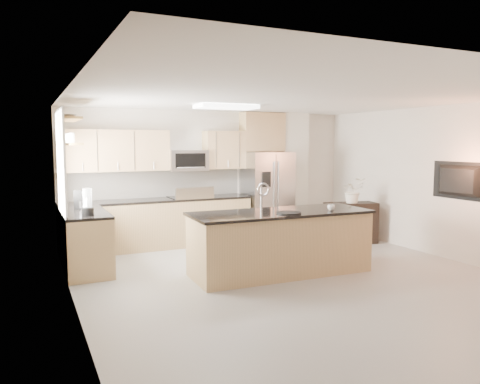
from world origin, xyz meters
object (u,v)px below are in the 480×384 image
island (280,242)px  flower_vase (353,184)px  bowl (66,116)px  range (190,220)px  microwave (187,160)px  cup (331,208)px  television (456,181)px  blender (88,204)px  platter (289,213)px  coffee_maker (80,200)px  refrigerator (267,195)px  kettle (87,204)px  credenza (350,223)px

island → flower_vase: flower_vase is taller
bowl → flower_vase: bowl is taller
range → island: (0.57, -2.50, 0.00)m
microwave → bowl: (-2.25, -0.87, 0.75)m
range → flower_vase: size_ratio=1.53×
cup → television: size_ratio=0.10×
blender → television: size_ratio=0.37×
platter → bowl: (-2.82, 2.00, 1.43)m
microwave → coffee_maker: microwave is taller
refrigerator → flower_vase: (1.23, -1.22, 0.28)m
range → bowl: bearing=-161.7°
cup → blender: bearing=160.0°
microwave → coffee_maker: 2.35m
platter → blender: 2.91m
island → coffee_maker: size_ratio=8.90×
microwave → bowl: 2.53m
range → blender: (-2.07, -1.52, 0.62)m
island → microwave: bearing=104.0°
platter → kettle: bearing=147.1°
platter → coffee_maker: size_ratio=1.16×
credenza → platter: size_ratio=2.77×
refrigerator → cup: 2.73m
television → range: bearing=48.4°
range → television: size_ratio=1.06×
island → platter: 0.54m
refrigerator → television: bearing=-59.0°
refrigerator → blender: refrigerator is taller
kettle → television: (5.54, -2.06, 0.31)m
range → cup: size_ratio=10.13×
refrigerator → island: size_ratio=0.64×
cup → flower_vase: 2.18m
blender → television: 5.82m
island → credenza: (2.33, 1.28, -0.08)m
bowl → island: bearing=-31.9°
range → credenza: (2.90, -1.22, -0.07)m
credenza → cup: 2.29m
range → bowl: 3.04m
cup → platter: bearing=179.4°
refrigerator → cup: bearing=-97.4°
blender → credenza: bearing=3.5°
refrigerator → kettle: size_ratio=6.76×
range → platter: range is taller
bowl → flower_vase: size_ratio=0.50×
cup → bowl: 4.32m
credenza → television: 2.21m
blender → refrigerator: bearing=21.5°
range → kettle: kettle is taller
island → blender: (-2.64, 0.98, 0.62)m
range → microwave: (0.00, 0.12, 1.16)m
refrigerator → range: bearing=178.4°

